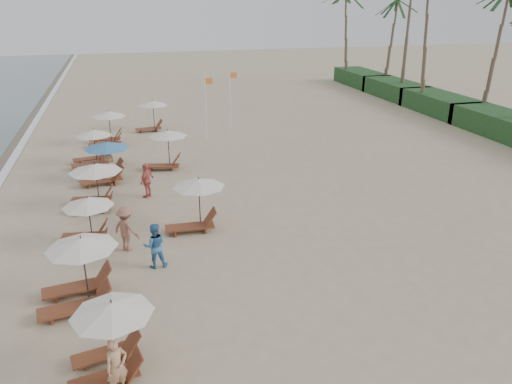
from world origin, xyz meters
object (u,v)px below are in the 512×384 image
object	(u,v)px
inland_station_2	(151,112)
beachgoer_mid_b	(126,229)
inland_station_1	(165,146)
inland_station_0	(194,201)
beachgoer_far_a	(147,180)
lounger_station_1	(76,275)
lounger_station_0	(108,337)
lounger_station_5	(91,149)
beachgoer_far_b	(110,169)
lounger_station_3	(93,185)
beachgoer_near	(117,367)
lounger_station_2	(85,222)
beachgoer_mid_a	(155,246)
flag_pole_near	(206,105)
lounger_station_4	(103,163)
lounger_station_6	(106,129)

from	to	relation	value
inland_station_2	beachgoer_mid_b	size ratio (longest dim) A/B	1.45
inland_station_1	inland_station_2	world-z (taller)	same
inland_station_0	beachgoer_far_a	distance (m)	4.71
lounger_station_1	inland_station_1	xyz separation A→B (m)	(4.08, 13.21, 0.26)
inland_station_2	inland_station_0	bearing A→B (deg)	-88.25
lounger_station_0	lounger_station_5	xyz separation A→B (m)	(-1.08, 18.49, -0.12)
lounger_station_1	beachgoer_far_b	bearing A→B (deg)	85.17
inland_station_2	lounger_station_3	bearing A→B (deg)	-104.62
beachgoer_far_b	beachgoer_near	bearing A→B (deg)	-131.51
beachgoer_near	beachgoer_far_a	distance (m)	13.41
lounger_station_5	inland_station_0	xyz separation A→B (m)	(4.58, -10.35, 0.32)
beachgoer_near	lounger_station_3	bearing A→B (deg)	67.12
lounger_station_2	beachgoer_mid_a	xyz separation A→B (m)	(2.53, -2.40, -0.17)
lounger_station_2	beachgoer_far_b	world-z (taller)	lounger_station_2
lounger_station_3	inland_station_0	distance (m)	5.56
lounger_station_3	flag_pole_near	bearing A→B (deg)	55.43
inland_station_2	beachgoer_far_a	distance (m)	13.49
inland_station_2	lounger_station_4	bearing A→B (deg)	-107.54
lounger_station_5	beachgoer_mid_b	distance (m)	11.62
inland_station_2	beachgoer_mid_a	distance (m)	20.60
inland_station_0	beachgoer_near	size ratio (longest dim) A/B	1.73
lounger_station_4	beachgoer_far_b	xyz separation A→B (m)	(0.33, -0.42, -0.23)
lounger_station_5	beachgoer_far_a	size ratio (longest dim) A/B	1.46
inland_station_0	beachgoer_near	distance (m)	9.57
inland_station_1	beachgoer_mid_b	size ratio (longest dim) A/B	1.52
lounger_station_0	lounger_station_1	bearing A→B (deg)	105.64
lounger_station_3	beachgoer_mid_b	distance (m)	4.94
inland_station_0	beachgoer_far_b	size ratio (longest dim) A/B	1.68
lounger_station_2	beachgoer_near	distance (m)	8.67
beachgoer_far_a	inland_station_0	bearing A→B (deg)	58.29
beachgoer_mid_b	flag_pole_near	size ratio (longest dim) A/B	0.41
lounger_station_6	lounger_station_4	bearing A→B (deg)	-90.84
lounger_station_5	beachgoer_near	xyz separation A→B (m)	(1.27, -19.31, -0.21)
inland_station_0	beachgoer_far_a	world-z (taller)	inland_station_0
lounger_station_1	beachgoer_mid_a	distance (m)	3.18
beachgoer_mid_a	lounger_station_4	bearing A→B (deg)	-79.24
beachgoer_mid_a	beachgoer_far_a	bearing A→B (deg)	-91.57
lounger_station_2	flag_pole_near	world-z (taller)	flag_pole_near
lounger_station_5	lounger_station_3	bearing A→B (deg)	-87.14
lounger_station_3	inland_station_0	world-z (taller)	inland_station_0
beachgoer_mid_a	beachgoer_far_a	size ratio (longest dim) A/B	0.99
lounger_station_4	lounger_station_2	bearing A→B (deg)	-94.28
lounger_station_6	flag_pole_near	bearing A→B (deg)	-5.31
lounger_station_6	beachgoer_mid_b	bearing A→B (deg)	-86.82
lounger_station_0	beachgoer_mid_a	size ratio (longest dim) A/B	1.40
inland_station_2	beachgoer_near	bearing A→B (deg)	-95.91
lounger_station_3	beachgoer_near	xyz separation A→B (m)	(0.93, -12.56, -0.37)
inland_station_0	lounger_station_5	bearing A→B (deg)	113.88
lounger_station_3	lounger_station_5	world-z (taller)	lounger_station_3
lounger_station_1	flag_pole_near	xyz separation A→B (m)	(7.45, 18.66, 1.40)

